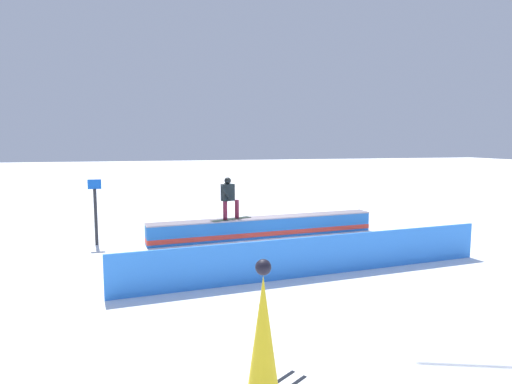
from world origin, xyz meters
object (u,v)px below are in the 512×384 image
Objects in this scene: grind_box at (265,228)px; background_skier_left at (263,336)px; trail_marker at (96,210)px; snowboarder at (229,197)px.

background_skier_left is at bearing 73.87° from grind_box.
grind_box is 5.49m from trail_marker.
background_skier_left is at bearing 106.83° from trail_marker.
grind_box is at bearing -106.13° from background_skier_left.
snowboarder is 9.01m from background_skier_left.
trail_marker is (2.81, -9.29, 0.27)m from background_skier_left.
snowboarder is 0.70× the size of trail_marker.
grind_box is 1.71m from snowboarder.
trail_marker is at bearing -5.44° from snowboarder.
grind_box is at bearing 177.42° from trail_marker.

